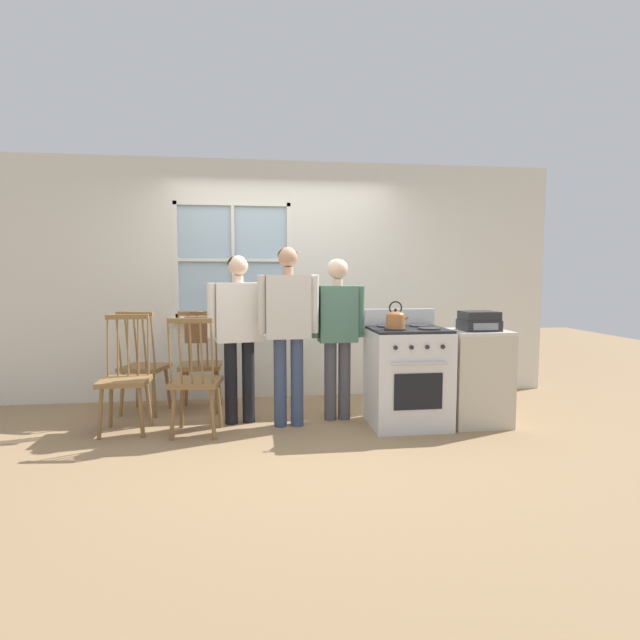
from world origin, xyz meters
The scene contains 15 objects.
ground_plane centered at (0.00, 0.00, 0.00)m, with size 16.00×16.00×0.00m, color #937551.
wall_back centered at (0.04, 1.40, 1.33)m, with size 6.40×0.16×2.70m.
chair_by_window centered at (-0.89, 0.90, 0.47)m, with size 0.43×0.41×1.06m.
chair_near_wall centered at (-1.48, 0.26, 0.47)m, with size 0.42×0.41×1.06m.
chair_center_cluster centered at (-1.45, 0.87, 0.47)m, with size 0.51×0.50×1.06m.
chair_near_stove centered at (-0.84, 0.09, 0.47)m, with size 0.46×0.45×1.06m.
person_elderly_left centered at (-0.47, 0.39, 0.97)m, with size 0.60×0.29×1.60m.
person_teen_center centered at (-0.01, 0.23, 1.00)m, with size 0.56×0.21×1.67m.
person_adult_right centered at (0.48, 0.38, 0.94)m, with size 0.52×0.23×1.57m.
stove centered at (1.10, 0.12, 0.47)m, with size 0.71×0.68×1.08m.
kettle centered at (0.94, -0.01, 1.02)m, with size 0.21×0.17×0.25m.
potted_plant centered at (-0.25, 1.31, 1.02)m, with size 0.16×0.16×0.25m.
handbag centered at (-0.89, 0.67, 0.89)m, with size 0.22×0.19×0.31m.
side_counter centered at (1.77, 0.07, 0.45)m, with size 0.55×0.50×0.90m.
stereo centered at (1.77, 0.05, 0.99)m, with size 0.34×0.29×0.18m.
Camera 1 is at (-0.32, -4.36, 1.42)m, focal length 28.00 mm.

